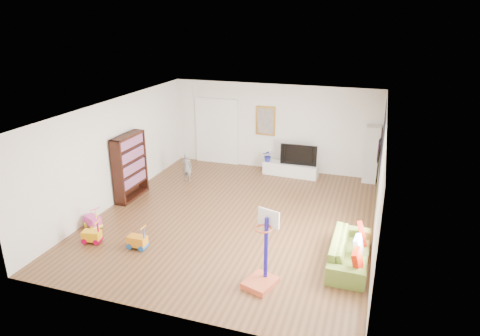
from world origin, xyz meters
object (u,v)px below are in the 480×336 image
(media_console, at_px, (290,169))
(sofa, at_px, (350,251))
(bookshelf, at_px, (130,167))
(basketball_hoop, at_px, (261,251))

(media_console, distance_m, sofa, 4.96)
(bookshelf, relative_size, sofa, 0.94)
(media_console, distance_m, basketball_hoop, 5.81)
(sofa, xyz_separation_m, basketball_hoop, (-1.48, -1.27, 0.46))
(bookshelf, bearing_deg, sofa, -14.01)
(basketball_hoop, bearing_deg, media_console, 114.60)
(bookshelf, bearing_deg, media_console, 38.96)
(sofa, bearing_deg, media_console, 26.14)
(media_console, relative_size, basketball_hoop, 1.15)
(media_console, bearing_deg, sofa, -60.98)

